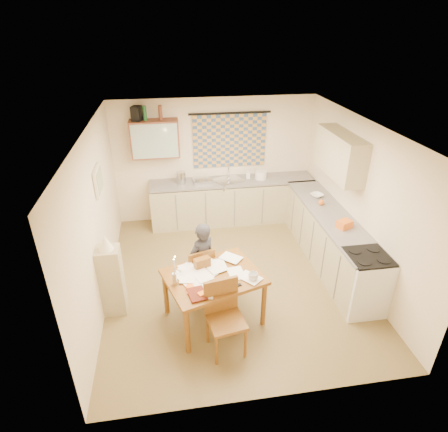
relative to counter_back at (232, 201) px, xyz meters
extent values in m
cube|color=brown|center=(-0.31, -1.95, -0.46)|extent=(4.00, 4.50, 0.02)
cube|color=white|center=(-0.31, -1.95, 2.06)|extent=(4.00, 4.50, 0.02)
cube|color=beige|center=(-0.31, 0.31, 0.80)|extent=(4.00, 0.02, 2.50)
cube|color=beige|center=(-0.31, -4.21, 0.80)|extent=(4.00, 0.02, 2.50)
cube|color=beige|center=(-2.32, -1.95, 0.80)|extent=(0.02, 4.50, 2.50)
cube|color=beige|center=(1.70, -1.95, 0.80)|extent=(0.02, 4.50, 2.50)
cube|color=#35527E|center=(-0.01, 0.27, 1.20)|extent=(1.45, 0.03, 1.05)
cylinder|color=black|center=(-0.01, 0.25, 1.75)|extent=(1.60, 0.04, 0.04)
cube|color=brown|center=(-1.46, 0.13, 1.35)|extent=(0.90, 0.34, 0.70)
cube|color=#99B2A5|center=(-1.46, -0.04, 1.35)|extent=(0.84, 0.02, 0.64)
cube|color=tan|center=(1.52, -1.40, 1.40)|extent=(0.34, 1.30, 0.70)
cube|color=#F2E9CA|center=(-2.28, -1.55, 1.25)|extent=(0.04, 0.50, 0.40)
cube|color=beige|center=(-2.26, -1.55, 1.25)|extent=(0.01, 0.42, 0.32)
cube|color=tan|center=(0.00, 0.00, -0.02)|extent=(3.30, 0.60, 0.86)
cube|color=#635F5D|center=(0.00, 0.00, 0.45)|extent=(3.30, 0.62, 0.04)
cube|color=tan|center=(1.39, -1.72, -0.02)|extent=(0.60, 2.95, 0.86)
cube|color=#635F5D|center=(1.39, -1.72, 0.45)|extent=(0.62, 2.95, 0.04)
cube|color=white|center=(1.39, -2.95, -0.01)|extent=(0.59, 0.59, 0.89)
cube|color=black|center=(1.39, -2.95, 0.46)|extent=(0.57, 0.57, 0.03)
cube|color=silver|center=(-0.07, 0.00, 0.43)|extent=(0.69, 0.64, 0.10)
cylinder|color=silver|center=(-0.04, 0.18, 0.61)|extent=(0.04, 0.04, 0.28)
cube|color=silver|center=(-0.61, 0.00, 0.50)|extent=(0.38, 0.34, 0.06)
cylinder|color=silver|center=(-1.02, 0.00, 0.59)|extent=(0.20, 0.20, 0.24)
cylinder|color=white|center=(0.59, 0.00, 0.55)|extent=(0.27, 0.27, 0.16)
imported|color=white|center=(0.34, 0.05, 0.55)|extent=(0.10, 0.10, 0.17)
imported|color=white|center=(1.39, -1.01, 0.50)|extent=(0.38, 0.38, 0.05)
cube|color=orange|center=(1.39, -2.16, 0.53)|extent=(0.26, 0.23, 0.12)
sphere|color=orange|center=(1.34, -1.34, 0.52)|extent=(0.10, 0.10, 0.10)
cube|color=black|center=(-1.75, 0.13, 1.83)|extent=(0.21, 0.24, 0.26)
cylinder|color=#195926|center=(-1.60, 0.13, 1.83)|extent=(0.07, 0.07, 0.26)
cylinder|color=brown|center=(-1.32, 0.13, 1.83)|extent=(0.07, 0.07, 0.26)
cube|color=brown|center=(-0.75, -2.83, 0.27)|extent=(1.47, 1.28, 0.05)
cube|color=brown|center=(-0.92, -2.28, -0.03)|extent=(0.49, 0.49, 0.04)
cube|color=brown|center=(-0.87, -2.45, 0.21)|extent=(0.39, 0.15, 0.44)
cube|color=brown|center=(-0.68, -3.43, 0.02)|extent=(0.51, 0.51, 0.04)
cube|color=brown|center=(-0.71, -3.23, 0.28)|extent=(0.44, 0.12, 0.48)
imported|color=black|center=(-0.86, -2.32, 0.18)|extent=(0.74, 0.72, 1.26)
cube|color=tan|center=(-2.15, -2.45, 0.08)|extent=(0.32, 0.30, 1.06)
cone|color=#F2E9CA|center=(-2.15, -2.45, 0.72)|extent=(0.20, 0.20, 0.22)
cube|color=brown|center=(-0.88, -2.64, 0.38)|extent=(0.24, 0.17, 0.16)
imported|color=white|center=(-0.25, -3.01, 0.35)|extent=(0.19, 0.19, 0.10)
imported|color=maroon|center=(-1.11, -3.22, 0.31)|extent=(0.32, 0.36, 0.03)
imported|color=orange|center=(-1.13, -3.05, 0.31)|extent=(0.22, 0.28, 0.02)
cube|color=orange|center=(-0.94, -3.21, 0.32)|extent=(0.14, 0.12, 0.04)
cube|color=black|center=(-0.49, -3.10, 0.31)|extent=(0.14, 0.07, 0.02)
cylinder|color=silver|center=(-1.27, -2.95, 0.39)|extent=(0.08, 0.08, 0.18)
cylinder|color=white|center=(-1.27, -2.96, 0.59)|extent=(0.03, 0.03, 0.22)
sphere|color=#FFCC66|center=(-1.25, -2.92, 0.71)|extent=(0.02, 0.02, 0.02)
cube|color=white|center=(-0.95, -2.79, 0.30)|extent=(0.36, 0.35, 0.00)
cube|color=white|center=(-0.65, -3.07, 0.30)|extent=(0.29, 0.35, 0.00)
cube|color=white|center=(-1.11, -2.76, 0.30)|extent=(0.29, 0.35, 0.00)
cube|color=white|center=(-0.79, -2.55, 0.30)|extent=(0.32, 0.36, 0.00)
cube|color=white|center=(-0.44, -2.84, 0.31)|extent=(0.24, 0.32, 0.00)
cube|color=white|center=(-0.90, -3.16, 0.31)|extent=(0.26, 0.33, 0.00)
cube|color=white|center=(-0.90, -2.79, 0.31)|extent=(0.32, 0.36, 0.00)
cube|color=white|center=(-0.85, -2.75, 0.31)|extent=(0.32, 0.36, 0.00)
cube|color=white|center=(-0.28, -2.97, 0.31)|extent=(0.35, 0.36, 0.00)
cube|color=white|center=(-1.11, -2.86, 0.31)|extent=(0.32, 0.36, 0.00)
cube|color=white|center=(-0.66, -2.63, 0.31)|extent=(0.24, 0.32, 0.00)
cube|color=white|center=(-1.06, -2.67, 0.32)|extent=(0.36, 0.36, 0.00)
cube|color=white|center=(-0.96, -2.92, 0.32)|extent=(0.30, 0.35, 0.00)
cube|color=white|center=(-1.08, -2.67, 0.32)|extent=(0.30, 0.35, 0.00)
cube|color=white|center=(-1.03, -2.77, 0.32)|extent=(0.32, 0.36, 0.00)
cube|color=white|center=(-0.71, -2.68, 0.32)|extent=(0.31, 0.35, 0.00)
cube|color=white|center=(-1.09, -2.83, 0.32)|extent=(0.26, 0.33, 0.00)
cube|color=white|center=(-0.46, -2.49, 0.33)|extent=(0.36, 0.35, 0.00)
cube|color=white|center=(-0.91, -2.84, 0.33)|extent=(0.31, 0.35, 0.00)
camera|label=1|loc=(-1.24, -6.87, 3.36)|focal=30.00mm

